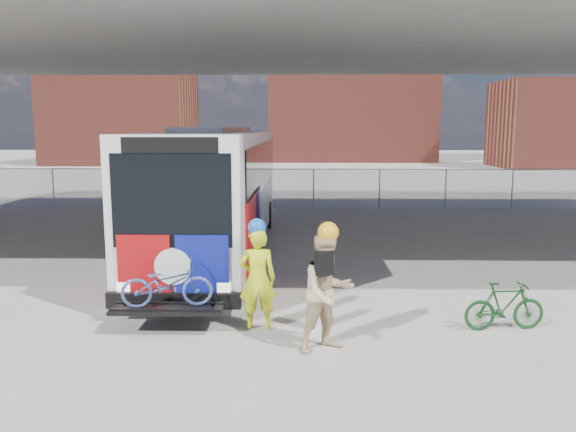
{
  "coord_description": "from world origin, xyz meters",
  "views": [
    {
      "loc": [
        0.38,
        -13.49,
        3.67
      ],
      "look_at": [
        0.1,
        -0.33,
        1.6
      ],
      "focal_mm": 35.0,
      "sensor_mm": 36.0,
      "label": 1
    }
  ],
  "objects_px": {
    "cyclist_hivis": "(257,276)",
    "bike_parked": "(505,306)",
    "bollard": "(315,298)",
    "bus": "(219,182)",
    "cyclist_tan": "(328,290)"
  },
  "relations": [
    {
      "from": "cyclist_hivis",
      "to": "bike_parked",
      "type": "relative_size",
      "value": 1.37
    },
    {
      "from": "bike_parked",
      "to": "bollard",
      "type": "bearing_deg",
      "value": 83.75
    },
    {
      "from": "bollard",
      "to": "bike_parked",
      "type": "distance_m",
      "value": 3.46
    },
    {
      "from": "bus",
      "to": "bike_parked",
      "type": "bearing_deg",
      "value": -45.95
    },
    {
      "from": "cyclist_hivis",
      "to": "bike_parked",
      "type": "bearing_deg",
      "value": 172.53
    },
    {
      "from": "bus",
      "to": "cyclist_hivis",
      "type": "height_order",
      "value": "bus"
    },
    {
      "from": "bike_parked",
      "to": "cyclist_hivis",
      "type": "bearing_deg",
      "value": 83.75
    },
    {
      "from": "bus",
      "to": "cyclist_tan",
      "type": "xyz_separation_m",
      "value": [
        2.84,
        -7.33,
        -1.08
      ]
    },
    {
      "from": "bollard",
      "to": "bike_parked",
      "type": "relative_size",
      "value": 0.72
    },
    {
      "from": "bus",
      "to": "bollard",
      "type": "xyz_separation_m",
      "value": [
        2.67,
        -6.33,
        -1.53
      ]
    },
    {
      "from": "bus",
      "to": "cyclist_hivis",
      "type": "distance_m",
      "value": 6.63
    },
    {
      "from": "bus",
      "to": "cyclist_tan",
      "type": "relative_size",
      "value": 5.96
    },
    {
      "from": "bus",
      "to": "bike_parked",
      "type": "xyz_separation_m",
      "value": [
        6.13,
        -6.33,
        -1.66
      ]
    },
    {
      "from": "bus",
      "to": "bike_parked",
      "type": "relative_size",
      "value": 8.58
    },
    {
      "from": "bollard",
      "to": "bike_parked",
      "type": "bearing_deg",
      "value": 0.0
    }
  ]
}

